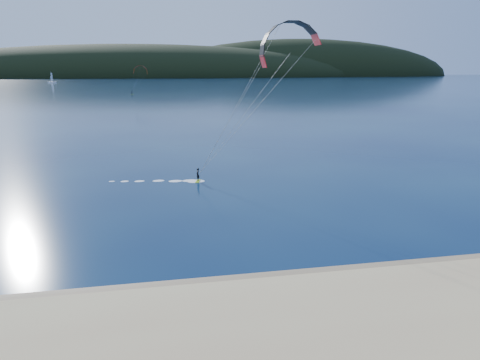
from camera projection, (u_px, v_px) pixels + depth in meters
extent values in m
plane|color=#08163B|center=(248.00, 336.00, 18.95)|extent=(1800.00, 1800.00, 0.00)
cube|color=#88704F|center=(233.00, 286.00, 23.21)|extent=(220.00, 2.50, 0.10)
ellipsoid|color=black|center=(143.00, 77.00, 693.71)|extent=(840.00, 280.00, 110.00)
ellipsoid|color=black|center=(304.00, 76.00, 782.33)|extent=(600.00, 240.00, 140.00)
cube|color=#B5E21A|center=(198.00, 181.00, 45.13)|extent=(0.72, 1.28, 0.07)
imported|color=black|center=(198.00, 175.00, 44.92)|extent=(0.50, 0.63, 1.51)
cylinder|color=gray|center=(242.00, 117.00, 41.78)|extent=(0.02, 0.02, 16.23)
cube|color=#B5E21A|center=(132.00, 94.00, 202.81)|extent=(1.24, 1.50, 0.09)
imported|color=black|center=(132.00, 93.00, 202.55)|extent=(1.08, 1.13, 1.84)
cylinder|color=gray|center=(136.00, 82.00, 198.41)|extent=(0.02, 0.02, 12.56)
cube|color=white|center=(52.00, 82.00, 385.22)|extent=(7.80, 4.25, 1.30)
cylinder|color=white|center=(51.00, 77.00, 383.83)|extent=(0.19, 0.19, 10.21)
cube|color=white|center=(52.00, 77.00, 385.07)|extent=(0.68, 2.35, 7.43)
cube|color=white|center=(51.00, 79.00, 382.93)|extent=(0.53, 1.81, 4.64)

